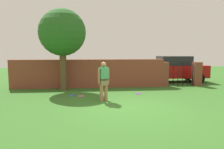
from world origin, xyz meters
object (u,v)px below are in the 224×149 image
object	(u,v)px
person	(104,79)
frisbee_pink	(81,96)
frisbee_blue	(72,96)
car	(174,69)
frisbee_purple	(138,94)
tree	(62,33)

from	to	relation	value
person	frisbee_pink	distance (m)	1.68
frisbee_blue	car	bearing A→B (deg)	31.80
frisbee_purple	person	bearing A→B (deg)	-142.09
frisbee_blue	frisbee_purple	xyz separation A→B (m)	(3.13, 0.16, 0.00)
car	frisbee_blue	size ratio (longest dim) A/B	15.60
person	frisbee_purple	bearing A→B (deg)	-171.32
car	frisbee_blue	distance (m)	7.52
car	frisbee_pink	world-z (taller)	car
tree	frisbee_purple	size ratio (longest dim) A/B	15.65
tree	person	size ratio (longest dim) A/B	2.61
tree	frisbee_pink	size ratio (longest dim) A/B	15.65
tree	frisbee_purple	distance (m)	4.96
frisbee_pink	frisbee_purple	bearing A→B (deg)	6.79
frisbee_purple	frisbee_blue	bearing A→B (deg)	-177.10
person	frisbee_blue	bearing A→B (deg)	-70.25
frisbee_blue	frisbee_pink	world-z (taller)	same
tree	car	size ratio (longest dim) A/B	1.00
car	frisbee_pink	bearing A→B (deg)	-145.00
tree	frisbee_blue	bearing A→B (deg)	-70.11
frisbee_blue	frisbee_pink	size ratio (longest dim) A/B	1.00
tree	frisbee_pink	xyz separation A→B (m)	(0.98, -1.76, -2.97)
frisbee_purple	frisbee_pink	xyz separation A→B (m)	(-2.72, -0.32, 0.00)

